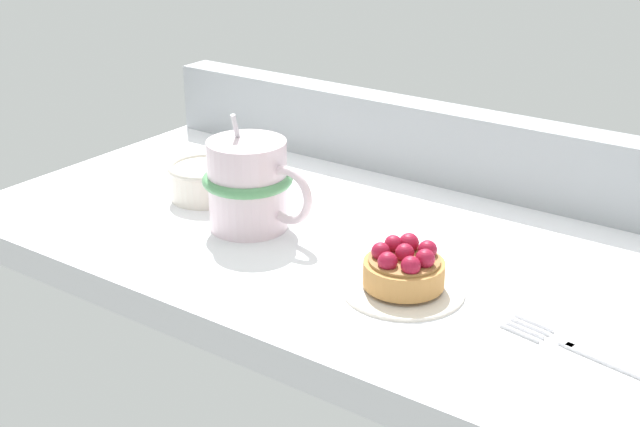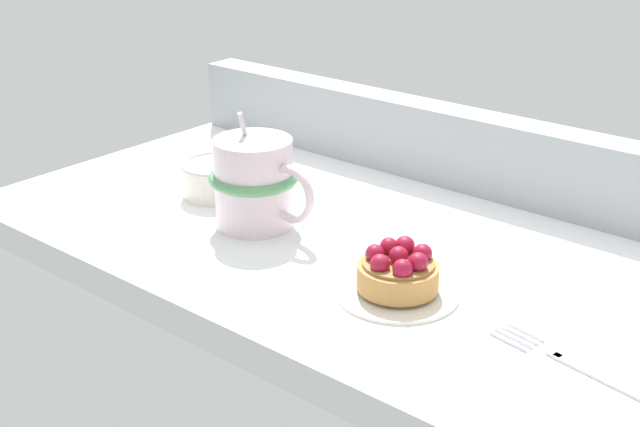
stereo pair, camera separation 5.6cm
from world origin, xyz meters
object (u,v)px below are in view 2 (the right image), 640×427
(dessert_plate, at_px, (397,291))
(raspberry_tart, at_px, (398,270))
(dessert_fork, at_px, (582,367))
(coffee_mug, at_px, (255,183))
(sugar_bowl, at_px, (217,177))

(dessert_plate, height_order, raspberry_tart, raspberry_tart)
(raspberry_tart, bearing_deg, dessert_fork, -3.03)
(coffee_mug, bearing_deg, dessert_plate, -8.60)
(raspberry_tart, distance_m, coffee_mug, 0.20)
(coffee_mug, xyz_separation_m, sugar_bowl, (-0.09, 0.03, -0.03))
(dessert_plate, height_order, coffee_mug, coffee_mug)
(dessert_plate, relative_size, sugar_bowl, 1.32)
(dessert_plate, height_order, dessert_fork, same)
(dessert_plate, bearing_deg, coffee_mug, 171.40)
(coffee_mug, bearing_deg, sugar_bowl, 159.72)
(sugar_bowl, bearing_deg, coffee_mug, -20.28)
(coffee_mug, distance_m, dessert_fork, 0.37)
(raspberry_tart, xyz_separation_m, coffee_mug, (-0.20, 0.03, 0.02))
(coffee_mug, relative_size, dessert_fork, 0.78)
(coffee_mug, height_order, dessert_fork, coffee_mug)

